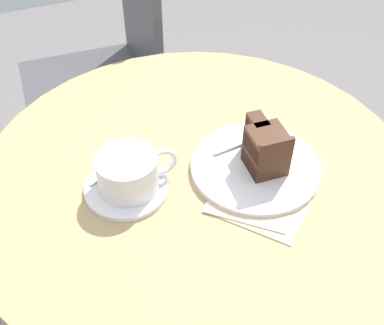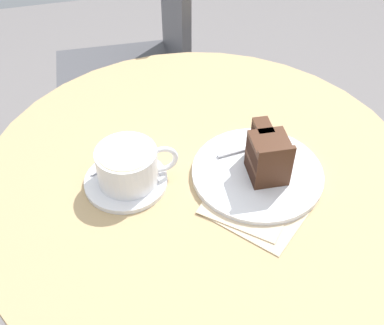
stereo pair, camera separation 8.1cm
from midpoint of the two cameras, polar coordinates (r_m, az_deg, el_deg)
The scene contains 9 objects.
cafe_table at distance 0.93m, azimuth 3.27°, elevation -5.77°, with size 0.78×0.78×0.69m.
saucer at distance 0.83m, azimuth -5.09°, elevation -2.29°, with size 0.14×0.14×0.01m.
coffee_cup at distance 0.80m, azimuth -4.73°, elevation -0.33°, with size 0.14×0.10×0.06m.
teaspoon at distance 0.86m, azimuth -5.54°, elevation 0.31°, with size 0.10×0.05×0.00m.
cake_plate at distance 0.85m, azimuth 10.44°, elevation -1.39°, with size 0.23×0.23×0.01m.
cake_slice at distance 0.82m, azimuth 11.73°, elevation 0.69°, with size 0.07×0.10×0.08m.
fork at distance 0.89m, azimuth 10.68°, elevation 1.91°, with size 0.14×0.03×0.00m.
napkin at distance 0.81m, azimuth 10.42°, elevation -4.80°, with size 0.21×0.21×0.00m.
cafe_chair at distance 1.47m, azimuth -3.85°, elevation 12.84°, with size 0.40×0.40×0.89m.
Camera 2 is at (-0.16, -0.58, 1.29)m, focal length 45.00 mm.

